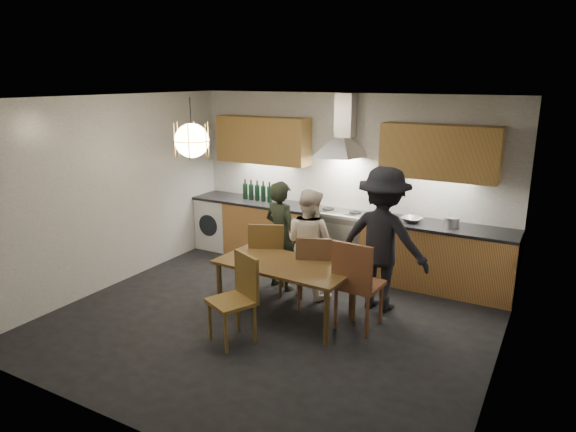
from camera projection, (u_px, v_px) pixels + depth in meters
The scene contains 17 objects.
ground at pixel (271, 320), 6.16m from camera, with size 5.00×5.00×0.00m, color black.
room_shell at pixel (270, 180), 5.71m from camera, with size 5.02×4.52×2.61m.
counter_run at pixel (339, 241), 7.68m from camera, with size 5.00×0.62×0.90m.
range_stove at pixel (337, 241), 7.69m from camera, with size 0.90×0.60×0.92m.
wall_fixtures at pixel (343, 145), 7.41m from camera, with size 4.30×0.54×1.10m.
pendant_lamp at pixel (192, 141), 6.00m from camera, with size 0.43×0.43×0.70m.
dining_table at pixel (285, 270), 6.09m from camera, with size 1.67×0.90×0.69m.
chair_back_left at pixel (267, 254), 6.73m from camera, with size 0.60×0.60×1.01m.
chair_back_mid at pixel (314, 267), 6.32m from camera, with size 0.57×0.57×0.96m.
chair_back_right at pixel (356, 280), 5.78m from camera, with size 0.51×0.51×1.07m.
chair_front at pixel (238, 292), 5.57m from camera, with size 0.58×0.58×0.97m.
person_left at pixel (281, 236), 6.92m from camera, with size 0.55×0.36×1.50m, color black.
person_mid at pixel (309, 242), 6.73m from camera, with size 0.70×0.55×1.44m, color white.
person_right at pixel (383, 240), 6.27m from camera, with size 1.16×0.67×1.79m, color black.
mixing_bowl at pixel (412, 220), 7.01m from camera, with size 0.27×0.27×0.07m, color #ADADB0.
stock_pot at pixel (452, 223), 6.76m from camera, with size 0.19×0.19×0.13m, color #B1B1B4.
wine_bottles at pixel (257, 191), 8.21m from camera, with size 0.54×0.08×0.32m.
Camera 1 is at (2.91, -4.81, 2.82)m, focal length 32.00 mm.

